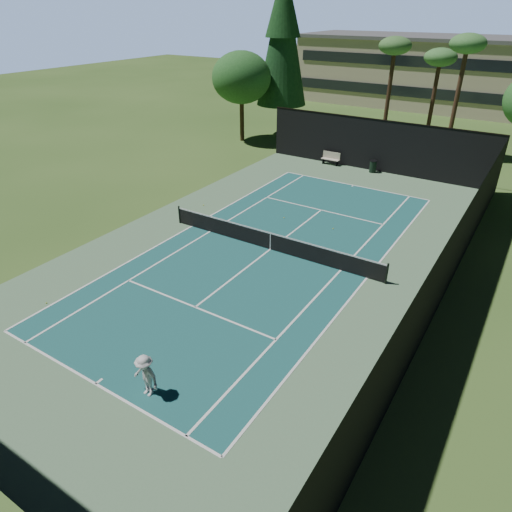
{
  "coord_description": "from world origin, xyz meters",
  "views": [
    {
      "loc": [
        11.08,
        -18.8,
        11.66
      ],
      "look_at": [
        1.0,
        -3.0,
        1.3
      ],
      "focal_mm": 32.0,
      "sensor_mm": 36.0,
      "label": 1
    }
  ],
  "objects": [
    {
      "name": "court_surface",
      "position": [
        0.0,
        0.0,
        0.01
      ],
      "size": [
        10.97,
        23.77,
        0.01
      ],
      "primitive_type": "cube",
      "color": "#1A5654",
      "rests_on": "ground"
    },
    {
      "name": "fence",
      "position": [
        0.0,
        0.06,
        2.01
      ],
      "size": [
        18.04,
        32.05,
        4.03
      ],
      "color": "black",
      "rests_on": "ground"
    },
    {
      "name": "palm_a",
      "position": [
        -2.0,
        24.0,
        8.19
      ],
      "size": [
        2.8,
        2.8,
        9.32
      ],
      "color": "#3F281B",
      "rests_on": "ground"
    },
    {
      "name": "tennis_ball_b",
      "position": [
        -1.41,
        4.03,
        0.04
      ],
      "size": [
        0.07,
        0.07,
        0.07
      ],
      "primitive_type": "sphere",
      "color": "gold",
      "rests_on": "ground"
    },
    {
      "name": "tennis_ball_d",
      "position": [
        -6.89,
        2.9,
        0.04
      ],
      "size": [
        0.08,
        0.08,
        0.08
      ],
      "primitive_type": "sphere",
      "color": "#E5F437",
      "rests_on": "ground"
    },
    {
      "name": "ground",
      "position": [
        0.0,
        0.0,
        0.0
      ],
      "size": [
        160.0,
        160.0,
        0.0
      ],
      "primitive_type": "plane",
      "color": "#385A21",
      "rests_on": "ground"
    },
    {
      "name": "tennis_ball_a",
      "position": [
        -5.77,
        -9.73,
        0.03
      ],
      "size": [
        0.07,
        0.07,
        0.07
      ],
      "primitive_type": "sphere",
      "color": "#B5D02F",
      "rests_on": "ground"
    },
    {
      "name": "palm_b",
      "position": [
        1.5,
        26.0,
        7.36
      ],
      "size": [
        2.8,
        2.8,
        8.42
      ],
      "color": "#40271B",
      "rests_on": "ground"
    },
    {
      "name": "tennis_net",
      "position": [
        0.0,
        0.0,
        0.56
      ],
      "size": [
        12.9,
        0.1,
        1.1
      ],
      "color": "black",
      "rests_on": "ground"
    },
    {
      "name": "apron_slab",
      "position": [
        0.0,
        0.0,
        0.01
      ],
      "size": [
        18.0,
        32.0,
        0.01
      ],
      "primitive_type": "cube",
      "color": "#567B56",
      "rests_on": "ground"
    },
    {
      "name": "tennis_ball_c",
      "position": [
        1.82,
        4.2,
        0.04
      ],
      "size": [
        0.08,
        0.08,
        0.08
      ],
      "primitive_type": "sphere",
      "color": "#C0D430",
      "rests_on": "ground"
    },
    {
      "name": "palm_c",
      "position": [
        4.0,
        23.0,
        8.6
      ],
      "size": [
        2.8,
        2.8,
        9.77
      ],
      "color": "#462C1E",
      "rests_on": "ground"
    },
    {
      "name": "park_bench",
      "position": [
        -3.54,
        15.63,
        0.55
      ],
      "size": [
        1.5,
        0.45,
        1.02
      ],
      "color": "beige",
      "rests_on": "ground"
    },
    {
      "name": "decid_tree_c",
      "position": [
        -14.0,
        18.0,
        5.76
      ],
      "size": [
        5.44,
        5.44,
        8.09
      ],
      "color": "#45311D",
      "rests_on": "ground"
    },
    {
      "name": "player",
      "position": [
        1.88,
        -11.22,
        0.82
      ],
      "size": [
        1.09,
        0.66,
        1.65
      ],
      "primitive_type": "imported",
      "rotation": [
        0.0,
        0.0,
        -0.05
      ],
      "color": "silver",
      "rests_on": "ground"
    },
    {
      "name": "campus_building",
      "position": [
        0.0,
        45.98,
        4.21
      ],
      "size": [
        40.5,
        12.5,
        8.3
      ],
      "color": "#BDAE93",
      "rests_on": "ground"
    },
    {
      "name": "pine_tree",
      "position": [
        -12.0,
        22.0,
        9.55
      ],
      "size": [
        4.8,
        4.8,
        15.0
      ],
      "color": "#3F281B",
      "rests_on": "ground"
    },
    {
      "name": "trash_bin",
      "position": [
        0.12,
        15.52,
        0.48
      ],
      "size": [
        0.56,
        0.56,
        0.95
      ],
      "color": "black",
      "rests_on": "ground"
    },
    {
      "name": "court_lines",
      "position": [
        0.0,
        0.0,
        0.02
      ],
      "size": [
        11.07,
        23.87,
        0.01
      ],
      "color": "white",
      "rests_on": "ground"
    }
  ]
}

